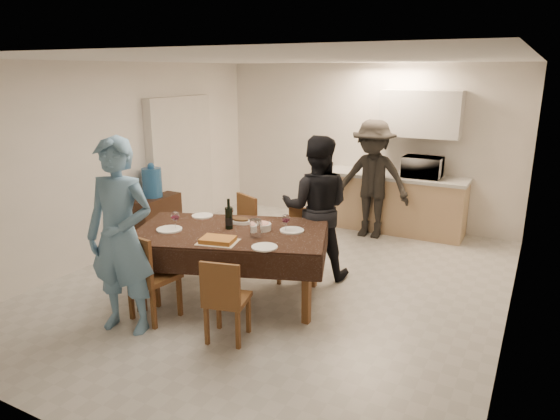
{
  "coord_description": "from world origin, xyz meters",
  "views": [
    {
      "loc": [
        2.62,
        -4.92,
        2.5
      ],
      "look_at": [
        0.15,
        -0.3,
        1.02
      ],
      "focal_mm": 32.0,
      "sensor_mm": 36.0,
      "label": 1
    }
  ],
  "objects": [
    {
      "name": "water_pitcher",
      "position": [
        0.06,
        -0.67,
        0.9
      ],
      "size": [
        0.12,
        0.12,
        0.19
      ],
      "primitive_type": "cylinder",
      "color": "white",
      "rests_on": "dining_table"
    },
    {
      "name": "upper_cabinet",
      "position": [
        0.9,
        2.82,
        1.85
      ],
      "size": [
        1.2,
        0.34,
        0.7
      ],
      "primitive_type": "cube",
      "color": "silver",
      "rests_on": "wall_back"
    },
    {
      "name": "dining_table",
      "position": [
        -0.29,
        -0.62,
        0.77
      ],
      "size": [
        2.35,
        1.83,
        0.8
      ],
      "rotation": [
        0.0,
        0.0,
        0.35
      ],
      "color": "black",
      "rests_on": "floor"
    },
    {
      "name": "plate_far_right",
      "position": [
        0.31,
        -0.32,
        0.81
      ],
      "size": [
        0.26,
        0.26,
        0.02
      ],
      "primitive_type": "cylinder",
      "color": "white",
      "rests_on": "dining_table"
    },
    {
      "name": "wall_front",
      "position": [
        0.0,
        -3.0,
        1.3
      ],
      "size": [
        5.0,
        0.02,
        2.6
      ],
      "primitive_type": "cube",
      "color": "silver",
      "rests_on": "floor"
    },
    {
      "name": "wine_bottle",
      "position": [
        -0.34,
        -0.57,
        0.97
      ],
      "size": [
        0.08,
        0.08,
        0.34
      ],
      "primitive_type": null,
      "color": "black",
      "rests_on": "dining_table"
    },
    {
      "name": "plate_far_left",
      "position": [
        -0.89,
        -0.32,
        0.81
      ],
      "size": [
        0.25,
        0.25,
        0.01
      ],
      "primitive_type": "cylinder",
      "color": "white",
      "rests_on": "dining_table"
    },
    {
      "name": "chair_far_left",
      "position": [
        -0.74,
        0.04,
        0.58
      ],
      "size": [
        0.58,
        0.6,
        0.52
      ],
      "rotation": [
        0.0,
        0.0,
        2.69
      ],
      "color": "brown",
      "rests_on": "floor"
    },
    {
      "name": "water_jug",
      "position": [
        -2.28,
        0.36,
        0.94
      ],
      "size": [
        0.28,
        0.28,
        0.42
      ],
      "primitive_type": "cylinder",
      "color": "#2E6AA9",
      "rests_on": "console"
    },
    {
      "name": "microwave",
      "position": [
        1.02,
        2.68,
        1.07
      ],
      "size": [
        0.57,
        0.39,
        0.32
      ],
      "primitive_type": "imported",
      "rotation": [
        0.0,
        0.0,
        3.14
      ],
      "color": "silver",
      "rests_on": "kitchen_worktop"
    },
    {
      "name": "wine_glass_b",
      "position": [
        0.26,
        -0.37,
        0.9
      ],
      "size": [
        0.09,
        0.09,
        0.2
      ],
      "primitive_type": null,
      "color": "white",
      "rests_on": "dining_table"
    },
    {
      "name": "person_far",
      "position": [
        0.26,
        0.43,
        0.88
      ],
      "size": [
        1.03,
        0.91,
        1.76
      ],
      "primitive_type": "imported",
      "rotation": [
        0.0,
        0.0,
        3.48
      ],
      "color": "black",
      "rests_on": "floor"
    },
    {
      "name": "person_kitchen",
      "position": [
        0.38,
        2.23,
        0.89
      ],
      "size": [
        1.16,
        0.66,
        1.79
      ],
      "primitive_type": "imported",
      "color": "black",
      "rests_on": "floor"
    },
    {
      "name": "floor",
      "position": [
        0.0,
        0.0,
        0.0
      ],
      "size": [
        5.0,
        6.0,
        0.02
      ],
      "primitive_type": "cube",
      "color": "beige",
      "rests_on": "ground"
    },
    {
      "name": "wall_back",
      "position": [
        0.0,
        3.0,
        1.3
      ],
      "size": [
        5.0,
        0.02,
        2.6
      ],
      "primitive_type": "cube",
      "color": "silver",
      "rests_on": "floor"
    },
    {
      "name": "wall_right",
      "position": [
        2.5,
        0.0,
        1.3
      ],
      "size": [
        0.02,
        6.0,
        2.6
      ],
      "primitive_type": "cube",
      "color": "silver",
      "rests_on": "floor"
    },
    {
      "name": "wine_glass_c",
      "position": [
        -0.49,
        -0.32,
        0.89
      ],
      "size": [
        0.08,
        0.08,
        0.17
      ],
      "primitive_type": null,
      "color": "white",
      "rests_on": "dining_table"
    },
    {
      "name": "chair_far_right",
      "position": [
        0.16,
        0.04,
        0.55
      ],
      "size": [
        0.41,
        0.41,
        0.48
      ],
      "rotation": [
        0.0,
        0.0,
        3.15
      ],
      "color": "brown",
      "rests_on": "floor"
    },
    {
      "name": "chair_near_left",
      "position": [
        -0.74,
        -1.46,
        0.57
      ],
      "size": [
        0.48,
        0.48,
        0.51
      ],
      "rotation": [
        0.0,
        0.0,
        -0.14
      ],
      "color": "brown",
      "rests_on": "floor"
    },
    {
      "name": "wall_left",
      "position": [
        -2.5,
        0.0,
        1.3
      ],
      "size": [
        0.02,
        6.0,
        2.6
      ],
      "primitive_type": "cube",
      "color": "silver",
      "rests_on": "floor"
    },
    {
      "name": "plate_near_left",
      "position": [
        -0.89,
        -0.92,
        0.81
      ],
      "size": [
        0.28,
        0.28,
        0.02
      ],
      "primitive_type": "cylinder",
      "color": "white",
      "rests_on": "dining_table"
    },
    {
      "name": "wine_glass_a",
      "position": [
        -0.84,
        -0.87,
        0.91
      ],
      "size": [
        0.09,
        0.09,
        0.21
      ],
      "primitive_type": null,
      "color": "white",
      "rests_on": "dining_table"
    },
    {
      "name": "console",
      "position": [
        -2.28,
        0.36,
        0.36
      ],
      "size": [
        0.39,
        0.79,
        0.73
      ],
      "primitive_type": "cube",
      "color": "black",
      "rests_on": "floor"
    },
    {
      "name": "stub_partition",
      "position": [
        -2.42,
        1.2,
        1.05
      ],
      "size": [
        0.15,
        1.4,
        2.1
      ],
      "primitive_type": "cube",
      "color": "beige",
      "rests_on": "floor"
    },
    {
      "name": "kitchen_worktop",
      "position": [
        0.6,
        2.68,
        0.89
      ],
      "size": [
        2.24,
        0.64,
        0.05
      ],
      "primitive_type": "cube",
      "color": "#B0B0AB",
      "rests_on": "kitchen_base_cabinet"
    },
    {
      "name": "plate_near_right",
      "position": [
        0.31,
        -0.92,
        0.81
      ],
      "size": [
        0.26,
        0.26,
        0.01
      ],
      "primitive_type": "cylinder",
      "color": "white",
      "rests_on": "dining_table"
    },
    {
      "name": "kitchen_base_cabinet",
      "position": [
        0.6,
        2.68,
        0.43
      ],
      "size": [
        2.2,
        0.6,
        0.86
      ],
      "primitive_type": "cube",
      "color": "tan",
      "rests_on": "floor"
    },
    {
      "name": "person_near",
      "position": [
        -0.84,
        -1.67,
        0.96
      ],
      "size": [
        0.78,
        0.59,
        1.92
      ],
      "primitive_type": "imported",
      "rotation": [
        0.0,
        0.0,
        0.21
      ],
      "color": "#608FB5",
      "rests_on": "floor"
    },
    {
      "name": "mushroom_dish",
      "position": [
        -0.34,
        -0.34,
        0.82
      ],
      "size": [
        0.21,
        0.21,
        0.04
      ],
      "primitive_type": "cylinder",
      "color": "white",
      "rests_on": "dining_table"
    },
    {
      "name": "salad_bowl",
      "position": [
        0.01,
        -0.44,
        0.84
      ],
      "size": [
        0.19,
        0.19,
        0.07
      ],
      "primitive_type": "cylinder",
      "color": "white",
      "rests_on": "dining_table"
    },
    {
      "name": "ceiling",
      "position": [
        0.0,
        0.0,
        2.6
      ],
      "size": [
        5.0,
        6.0,
        0.02
      ],
      "primitive_type": "cube",
      "color": "white",
      "rests_on": "wall_back"
    },
    {
      "name": "chair_near_right",
      "position": [
        0.16,
        -1.45,
        0.51
      ],
      "size": [
        0.46,
        0.46,
        0.45
      ],
      "rotation": [
        0.0,
        0.0,
        0.24
      ],
      "color": "brown",
      "rests_on": "floor"
    },
    {
      "name": "savoury_tart",
      "position": [
        -0.19,
        -1.0,
        0.83
      ],
      "size": [
        0.45,
        0.38,
        0.05
      ],
      "primitive_type": "cube",
      "rotation": [
        0.0,
        0.0,
        0.23
      ],
      "color": "#AE7D33",
      "rests_on": "dining_table"
    }
  ]
}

